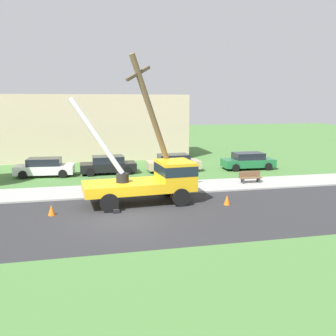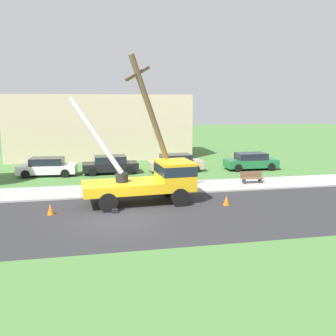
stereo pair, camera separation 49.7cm
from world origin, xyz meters
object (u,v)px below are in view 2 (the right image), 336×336
Objects in this scene: parked_sedan_black at (110,165)px; traffic_cone_ahead at (226,200)px; traffic_cone_behind at (51,209)px; traffic_cone_curbside at (173,193)px; utility_truck at (153,178)px; parked_sedan_tan at (176,163)px; leaning_utility_pole at (156,128)px; parked_sedan_green at (251,161)px; parked_sedan_white at (47,167)px; park_bench at (252,178)px.

traffic_cone_ahead is at bearing -61.31° from parked_sedan_black.
traffic_cone_behind and traffic_cone_curbside have the same top height.
traffic_cone_curbside is (1.36, 0.87, -1.13)m from utility_truck.
parked_sedan_black is 5.38m from parked_sedan_tan.
leaning_utility_pole is 1.87× the size of parked_sedan_black.
leaning_utility_pole is 7.32m from traffic_cone_behind.
parked_sedan_green is (6.47, -0.45, 0.00)m from parked_sedan_tan.
leaning_utility_pole is 11.78m from parked_sedan_white.
parked_sedan_green is (16.71, -0.56, 0.00)m from parked_sedan_white.
parked_sedan_white is 15.59m from park_bench.
traffic_cone_behind is at bearing -130.26° from parked_sedan_tan.
parked_sedan_tan is at bearing 124.90° from park_bench.
park_bench is (3.60, 4.73, 0.18)m from traffic_cone_ahead.
park_bench reaches higher than traffic_cone_curbside.
traffic_cone_curbside is at bearing -158.43° from park_bench.
traffic_cone_ahead and traffic_cone_behind have the same top height.
parked_sedan_white is at bearing 135.03° from traffic_cone_ahead.
parked_sedan_black is (-2.29, 8.70, -3.53)m from leaning_utility_pole.
traffic_cone_curbside is 8.61m from parked_sedan_tan.
parked_sedan_white is at bearing 178.08° from parked_sedan_green.
traffic_cone_behind is 18.41m from parked_sedan_green.
traffic_cone_behind is 11.26m from parked_sedan_black.
traffic_cone_ahead is 10.67m from parked_sedan_tan.
parked_sedan_black is at bearing 178.53° from parked_sedan_tan.
parked_sedan_white is 1.02× the size of parked_sedan_green.
traffic_cone_behind is 7.23m from traffic_cone_curbside.
traffic_cone_curbside is 6.63m from park_bench.
parked_sedan_black reaches higher than traffic_cone_curbside.
leaning_utility_pole is 4.10m from traffic_cone_curbside.
parked_sedan_tan is 7.22m from park_bench.
park_bench is at bearing 23.76° from utility_truck.
parked_sedan_tan is (8.93, 10.54, 0.43)m from traffic_cone_behind.
parked_sedan_green reaches higher than traffic_cone_behind.
parked_sedan_tan is (10.24, -0.11, 0.00)m from parked_sedan_white.
leaning_utility_pole reaches higher than parked_sedan_white.
leaning_utility_pole is at bearing 150.03° from traffic_cone_ahead.
parked_sedan_white is (-1.32, 10.65, 0.43)m from traffic_cone_behind.
leaning_utility_pole is 14.84× the size of traffic_cone_curbside.
traffic_cone_ahead is (3.92, -1.42, -1.13)m from utility_truck.
parked_sedan_white is (-10.77, 10.76, 0.43)m from traffic_cone_ahead.
utility_truck is 9.86m from parked_sedan_tan.
utility_truck is 1.97m from traffic_cone_curbside.
traffic_cone_curbside is at bearing 17.57° from traffic_cone_behind.
utility_truck reaches higher than park_bench.
traffic_cone_curbside is (6.89, 2.18, 0.00)m from traffic_cone_behind.
park_bench is (7.22, 2.64, -3.77)m from leaning_utility_pole.
parked_sedan_tan is at bearing -0.59° from parked_sedan_white.
traffic_cone_curbside is (-2.56, 2.29, 0.00)m from traffic_cone_ahead.
utility_truck is 8.27m from park_bench.
parked_sedan_green is (11.85, -0.59, 0.00)m from parked_sedan_black.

